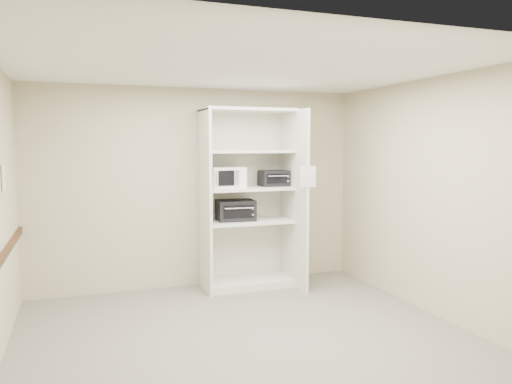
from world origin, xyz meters
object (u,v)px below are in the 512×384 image
object	(u,v)px
microwave	(226,177)
toaster_oven_lower	(236,210)
shelving_unit	(251,204)
toaster_oven_upper	(274,178)

from	to	relation	value
microwave	toaster_oven_lower	size ratio (longest dim) A/B	0.93
shelving_unit	microwave	world-z (taller)	shelving_unit
toaster_oven_lower	shelving_unit	bearing A→B (deg)	-1.41
microwave	shelving_unit	bearing A→B (deg)	-6.88
shelving_unit	toaster_oven_upper	xyz separation A→B (m)	(0.33, 0.01, 0.35)
toaster_oven_upper	toaster_oven_lower	distance (m)	0.69
shelving_unit	toaster_oven_upper	distance (m)	0.48
shelving_unit	toaster_oven_lower	bearing A→B (deg)	174.42
microwave	toaster_oven_lower	world-z (taller)	microwave
microwave	toaster_oven_lower	bearing A→B (deg)	-3.26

